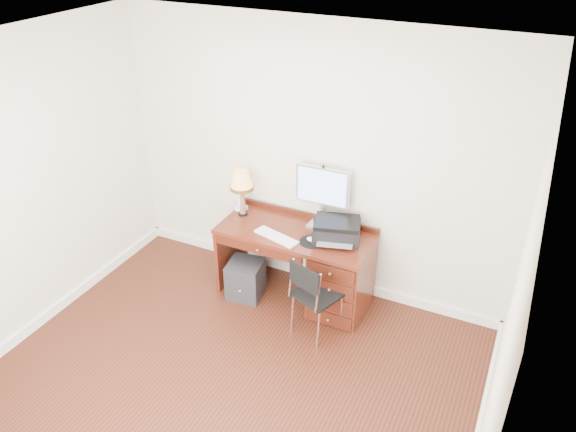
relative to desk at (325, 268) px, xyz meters
The scene contains 12 objects.
ground 1.50m from the desk, 102.93° to the right, with size 4.00×4.00×0.00m, color black.
room_shell 0.91m from the desk, 112.63° to the right, with size 4.00×4.00×4.00m.
desk is the anchor object (origin of this frame).
monitor 0.77m from the desk, 122.75° to the left, with size 0.53×0.17×0.61m.
keyboard 0.59m from the desk, 157.80° to the right, with size 0.46×0.13×0.02m, color white.
mouse_pad 0.38m from the desk, 134.21° to the right, with size 0.24×0.24×0.05m.
printer 0.44m from the desk, 34.78° to the left, with size 0.51×0.44×0.19m.
leg_lamp 1.17m from the desk, behind, with size 0.24×0.24×0.49m.
phone 1.09m from the desk, behind, with size 0.11×0.11×0.21m.
pen_cup 0.45m from the desk, 134.14° to the left, with size 0.08×0.08×0.11m, color black.
chair 0.50m from the desk, 78.56° to the right, with size 0.48×0.49×0.81m.
equipment_box 0.83m from the desk, 163.26° to the right, with size 0.33×0.33×0.39m, color black.
Camera 1 is at (1.93, -2.80, 3.57)m, focal length 35.00 mm.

